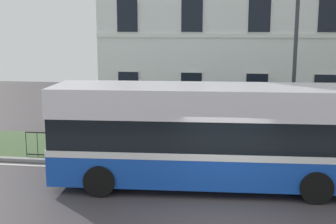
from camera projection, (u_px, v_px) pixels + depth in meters
ground_plane at (225, 208)px, 12.74m from camera, size 60.00×56.00×0.18m
iron_verge_railing at (263, 153)px, 16.00m from camera, size 17.91×0.04×0.97m
single_decker_bus at (207, 135)px, 14.10m from camera, size 9.79×2.98×3.24m
street_lamp_post at (295, 48)px, 16.28m from camera, size 0.36×0.24×7.33m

